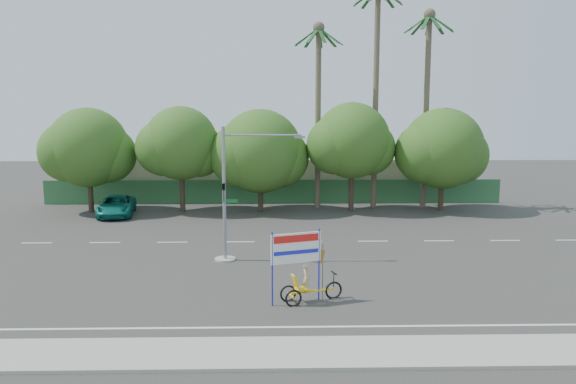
{
  "coord_description": "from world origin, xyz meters",
  "views": [
    {
      "loc": [
        0.17,
        -24.7,
        7.94
      ],
      "look_at": [
        0.82,
        4.74,
        3.5
      ],
      "focal_mm": 35.0,
      "sensor_mm": 36.0,
      "label": 1
    }
  ],
  "objects": [
    {
      "name": "pickup_truck",
      "position": [
        -11.65,
        16.52,
        0.73
      ],
      "size": [
        3.15,
        5.55,
        1.46
      ],
      "primitive_type": "imported",
      "rotation": [
        0.0,
        0.0,
        0.14
      ],
      "color": "#107366",
      "rests_on": "ground"
    },
    {
      "name": "tree_far_right",
      "position": [
        12.95,
        18.0,
        4.64
      ],
      "size": [
        7.38,
        6.2,
        7.94
      ],
      "color": "#473828",
      "rests_on": "ground"
    },
    {
      "name": "building_right",
      "position": [
        8.0,
        26.0,
        1.8
      ],
      "size": [
        14.0,
        8.0,
        3.6
      ],
      "primitive_type": "cube",
      "color": "beige",
      "rests_on": "ground"
    },
    {
      "name": "tree_far_left",
      "position": [
        -14.05,
        18.0,
        4.76
      ],
      "size": [
        7.14,
        6.0,
        7.96
      ],
      "color": "#473828",
      "rests_on": "ground"
    },
    {
      "name": "palm_mid",
      "position": [
        12.0,
        19.5,
        9.4
      ],
      "size": [
        3.73,
        3.79,
        15.45
      ],
      "color": "#70604C",
      "rests_on": "ground"
    },
    {
      "name": "palm_tall",
      "position": [
        8.0,
        19.5,
        10.46
      ],
      "size": [
        3.73,
        3.79,
        17.45
      ],
      "color": "#70604C",
      "rests_on": "ground"
    },
    {
      "name": "ground",
      "position": [
        0.0,
        0.0,
        0.0
      ],
      "size": [
        120.0,
        120.0,
        0.0
      ],
      "primitive_type": "plane",
      "color": "#33302D",
      "rests_on": "ground"
    },
    {
      "name": "sidewalk_near",
      "position": [
        0.0,
        -7.5,
        0.06
      ],
      "size": [
        50.0,
        2.4,
        0.12
      ],
      "primitive_type": "cube",
      "color": "gray",
      "rests_on": "ground"
    },
    {
      "name": "palm_short",
      "position": [
        3.5,
        19.5,
        8.86
      ],
      "size": [
        3.73,
        3.79,
        14.45
      ],
      "color": "#70604C",
      "rests_on": "ground"
    },
    {
      "name": "tree_right",
      "position": [
        5.95,
        18.0,
        5.24
      ],
      "size": [
        6.9,
        5.8,
        8.36
      ],
      "color": "#473828",
      "rests_on": "ground"
    },
    {
      "name": "trike_billboard",
      "position": [
        1.27,
        -2.51,
        1.24
      ],
      "size": [
        3.01,
        1.31,
        3.09
      ],
      "rotation": [
        0.0,
        0.0,
        0.33
      ],
      "color": "black",
      "rests_on": "ground"
    },
    {
      "name": "tree_left",
      "position": [
        -7.05,
        18.0,
        5.06
      ],
      "size": [
        6.66,
        5.6,
        8.07
      ],
      "color": "#473828",
      "rests_on": "ground"
    },
    {
      "name": "traffic_signal",
      "position": [
        -2.2,
        3.98,
        2.92
      ],
      "size": [
        4.72,
        1.1,
        7.0
      ],
      "color": "gray",
      "rests_on": "ground"
    },
    {
      "name": "building_left",
      "position": [
        -10.0,
        26.0,
        2.0
      ],
      "size": [
        12.0,
        8.0,
        4.0
      ],
      "primitive_type": "cube",
      "color": "beige",
      "rests_on": "ground"
    },
    {
      "name": "fence",
      "position": [
        0.0,
        21.5,
        1.0
      ],
      "size": [
        38.0,
        0.08,
        2.0
      ],
      "primitive_type": "cube",
      "color": "#336B3D",
      "rests_on": "ground"
    },
    {
      "name": "tree_center",
      "position": [
        -1.05,
        18.0,
        4.47
      ],
      "size": [
        7.62,
        6.4,
        7.85
      ],
      "color": "#473828",
      "rests_on": "ground"
    }
  ]
}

